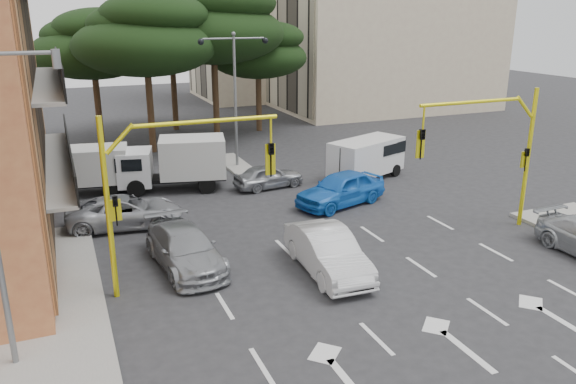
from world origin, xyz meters
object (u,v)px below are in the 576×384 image
(car_silver_cross_b, at_px, (269,176))
(van_white, at_px, (366,159))
(car_white_hatch, at_px, (328,252))
(box_truck_b, at_px, (173,164))
(street_lamp_center, at_px, (235,76))
(car_blue_compact, at_px, (341,189))
(signal_mast_left, at_px, (164,178))
(car_silver_cross_a, at_px, (125,212))
(signal_mast_right, at_px, (497,142))
(car_silver_wagon, at_px, (185,248))
(box_truck_a, at_px, (80,171))

(car_silver_cross_b, relative_size, van_white, 0.82)
(car_white_hatch, xyz_separation_m, box_truck_b, (-3.03, 12.06, 0.58))
(street_lamp_center, xyz_separation_m, car_blue_compact, (2.54, -8.59, -4.61))
(car_silver_cross_b, bearing_deg, car_white_hatch, 164.67)
(signal_mast_left, height_order, car_blue_compact, signal_mast_left)
(car_silver_cross_a, distance_m, box_truck_b, 5.60)
(car_white_hatch, bearing_deg, car_silver_cross_b, 83.58)
(car_white_hatch, relative_size, van_white, 1.06)
(signal_mast_right, bearing_deg, car_silver_wagon, 173.82)
(signal_mast_right, bearing_deg, car_silver_cross_b, 124.66)
(car_silver_wagon, distance_m, car_silver_cross_b, 10.19)
(van_white, bearing_deg, box_truck_a, -122.86)
(signal_mast_left, xyz_separation_m, car_silver_cross_a, (-0.69, 6.42, -3.20))
(car_blue_compact, relative_size, car_silver_wagon, 0.96)
(car_white_hatch, bearing_deg, car_blue_compact, 61.44)
(street_lamp_center, relative_size, car_silver_wagon, 1.56)
(car_blue_compact, relative_size, box_truck_a, 0.97)
(signal_mast_left, distance_m, car_silver_wagon, 3.55)
(car_blue_compact, distance_m, car_silver_wagon, 9.43)
(car_silver_cross_b, xyz_separation_m, van_white, (5.72, -0.40, 0.50))
(signal_mast_right, xyz_separation_m, street_lamp_center, (-6.80, 14.01, 1.54))
(car_blue_compact, bearing_deg, car_silver_cross_b, -168.24)
(van_white, bearing_deg, signal_mast_left, -76.47)
(car_silver_wagon, bearing_deg, car_silver_cross_b, 46.55)
(street_lamp_center, xyz_separation_m, van_white, (6.02, -5.00, -4.30))
(car_silver_wagon, xyz_separation_m, box_truck_a, (-3.02, 10.63, 0.50))
(street_lamp_center, height_order, box_truck_b, street_lamp_center)
(street_lamp_center, xyz_separation_m, car_white_hatch, (-1.37, -15.03, -4.64))
(signal_mast_right, height_order, car_silver_wagon, signal_mast_right)
(signal_mast_right, xyz_separation_m, car_silver_cross_a, (-14.30, 6.42, -3.20))
(signal_mast_right, distance_m, box_truck_b, 15.93)
(car_silver_cross_a, height_order, van_white, van_white)
(signal_mast_right, distance_m, car_blue_compact, 7.55)
(street_lamp_center, relative_size, car_white_hatch, 1.62)
(street_lamp_center, relative_size, box_truck_a, 1.57)
(signal_mast_left, distance_m, car_silver_cross_b, 12.23)
(signal_mast_left, bearing_deg, box_truck_a, 100.36)
(car_silver_wagon, distance_m, box_truck_a, 11.06)
(signal_mast_left, height_order, car_white_hatch, signal_mast_left)
(street_lamp_center, distance_m, car_silver_cross_a, 11.67)
(car_white_hatch, distance_m, car_silver_wagon, 5.20)
(car_white_hatch, relative_size, box_truck_b, 0.86)
(van_white, bearing_deg, signal_mast_right, -16.57)
(signal_mast_left, distance_m, car_white_hatch, 6.34)
(car_silver_cross_b, xyz_separation_m, box_truck_b, (-4.70, 1.63, 0.74))
(box_truck_b, bearing_deg, car_white_hatch, -152.91)
(street_lamp_center, bearing_deg, van_white, -39.72)
(car_silver_cross_a, bearing_deg, car_white_hatch, -133.72)
(box_truck_a, xyz_separation_m, box_truck_b, (4.60, -0.97, 0.15))
(van_white, height_order, box_truck_b, box_truck_b)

